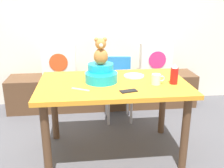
% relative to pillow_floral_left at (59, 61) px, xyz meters
% --- Properties ---
extents(ground_plane, '(8.00, 8.00, 0.00)m').
position_rel_pillow_floral_left_xyz_m(ground_plane, '(0.59, -1.15, -0.68)').
color(ground_plane, '#4C4C51').
extents(back_wall, '(4.40, 0.10, 2.60)m').
position_rel_pillow_floral_left_xyz_m(back_wall, '(0.59, 0.29, 0.62)').
color(back_wall, silver).
rests_on(back_wall, ground_plane).
extents(window_bench, '(2.60, 0.44, 0.46)m').
position_rel_pillow_floral_left_xyz_m(window_bench, '(0.59, 0.02, -0.45)').
color(window_bench, brown).
rests_on(window_bench, ground_plane).
extents(pillow_floral_left, '(0.44, 0.15, 0.44)m').
position_rel_pillow_floral_left_xyz_m(pillow_floral_left, '(0.00, 0.00, 0.00)').
color(pillow_floral_left, white).
rests_on(pillow_floral_left, window_bench).
extents(pillow_floral_right, '(0.44, 0.15, 0.44)m').
position_rel_pillow_floral_left_xyz_m(pillow_floral_right, '(1.33, 0.00, 0.00)').
color(pillow_floral_right, white).
rests_on(pillow_floral_right, window_bench).
extents(book_stack, '(0.20, 0.14, 0.06)m').
position_rel_pillow_floral_left_xyz_m(book_stack, '(0.75, 0.02, -0.19)').
color(book_stack, '#5A9C91').
rests_on(book_stack, window_bench).
extents(dining_table, '(1.38, 0.85, 0.74)m').
position_rel_pillow_floral_left_xyz_m(dining_table, '(0.59, -1.15, -0.04)').
color(dining_table, orange).
rests_on(dining_table, ground_plane).
extents(highchair, '(0.35, 0.48, 0.79)m').
position_rel_pillow_floral_left_xyz_m(highchair, '(0.75, -0.42, -0.16)').
color(highchair, '#2672B2').
rests_on(highchair, ground_plane).
extents(infant_seat_teal, '(0.30, 0.33, 0.16)m').
position_rel_pillow_floral_left_xyz_m(infant_seat_teal, '(0.49, -1.11, 0.13)').
color(infant_seat_teal, '#16A2C3').
rests_on(infant_seat_teal, dining_table).
extents(teddy_bear, '(0.13, 0.12, 0.25)m').
position_rel_pillow_floral_left_xyz_m(teddy_bear, '(0.49, -1.11, 0.34)').
color(teddy_bear, '#B1763B').
rests_on(teddy_bear, infant_seat_teal).
extents(ketchup_bottle, '(0.07, 0.07, 0.18)m').
position_rel_pillow_floral_left_xyz_m(ketchup_bottle, '(1.14, -1.26, 0.15)').
color(ketchup_bottle, red).
rests_on(ketchup_bottle, dining_table).
extents(coffee_mug, '(0.12, 0.08, 0.09)m').
position_rel_pillow_floral_left_xyz_m(coffee_mug, '(0.98, -1.25, 0.11)').
color(coffee_mug, silver).
rests_on(coffee_mug, dining_table).
extents(dinner_plate_near, '(0.20, 0.20, 0.01)m').
position_rel_pillow_floral_left_xyz_m(dinner_plate_near, '(0.82, -0.99, 0.07)').
color(dinner_plate_near, white).
rests_on(dinner_plate_near, dining_table).
extents(cell_phone, '(0.16, 0.10, 0.01)m').
position_rel_pillow_floral_left_xyz_m(cell_phone, '(0.69, -1.41, 0.06)').
color(cell_phone, black).
rests_on(cell_phone, dining_table).
extents(table_fork, '(0.16, 0.10, 0.01)m').
position_rel_pillow_floral_left_xyz_m(table_fork, '(0.29, -1.33, 0.06)').
color(table_fork, silver).
rests_on(table_fork, dining_table).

